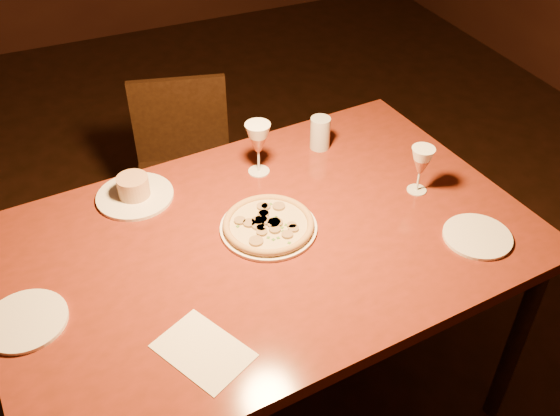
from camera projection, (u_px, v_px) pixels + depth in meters
name	position (u px, v px, depth m)	size (l,w,h in m)	color
dining_table	(265.00, 255.00, 1.86)	(1.63, 1.12, 0.83)	maroon
chair_far	(185.00, 169.00, 2.68)	(0.49, 0.49, 0.84)	black
pizza_plate	(268.00, 225.00, 1.83)	(0.29, 0.29, 0.03)	white
ramekin_saucer	(134.00, 191.00, 1.94)	(0.24, 0.24, 0.08)	white
wine_glass_far	(258.00, 149.00, 2.01)	(0.08, 0.08, 0.18)	#C17050
wine_glass_right	(420.00, 170.00, 1.94)	(0.07, 0.07, 0.16)	#C17050
water_tumbler	(320.00, 133.00, 2.14)	(0.07, 0.07, 0.12)	silver
side_plate_left	(25.00, 321.00, 1.56)	(0.21, 0.21, 0.01)	white
side_plate_near	(477.00, 236.00, 1.81)	(0.20, 0.20, 0.01)	white
menu_card	(203.00, 351.00, 1.50)	(0.15, 0.23, 0.00)	white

